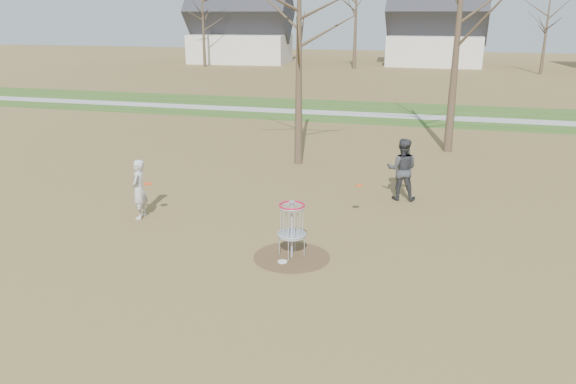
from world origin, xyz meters
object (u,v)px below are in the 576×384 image
at_px(player_standing, 139,189).
at_px(disc_grounded, 283,262).
at_px(player_throwing, 402,169).
at_px(disc_golf_basket, 292,221).

xyz_separation_m(player_standing, disc_grounded, (4.63, -1.82, -0.81)).
distance_m(player_throwing, disc_golf_basket, 5.49).
xyz_separation_m(player_throwing, disc_grounded, (-2.23, -5.41, -0.93)).
xyz_separation_m(player_standing, player_throwing, (6.86, 3.58, 0.12)).
height_order(player_standing, disc_grounded, player_standing).
relative_size(player_standing, player_throwing, 0.88).
bearing_deg(player_throwing, player_standing, 25.12).
bearing_deg(player_throwing, disc_grounded, 65.11).
height_order(player_standing, player_throwing, player_throwing).
bearing_deg(disc_grounded, disc_golf_basket, 69.37).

